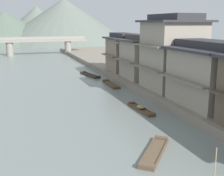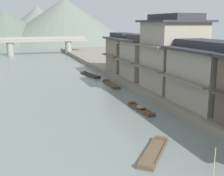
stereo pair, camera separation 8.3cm
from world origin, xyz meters
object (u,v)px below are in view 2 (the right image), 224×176
at_px(boat_moored_third, 90,75).
at_px(house_waterfront_far, 144,57).
at_px(boat_moored_nearest, 111,84).
at_px(house_waterfront_end, 123,52).
at_px(boat_moored_far, 154,152).
at_px(house_waterfront_narrow, 173,53).
at_px(stone_bridge, 40,43).
at_px(boat_moored_second, 141,109).
at_px(house_waterfront_tall, 210,74).

relative_size(boat_moored_third, house_waterfront_far, 0.87).
bearing_deg(boat_moored_nearest, house_waterfront_end, 57.31).
xyz_separation_m(boat_moored_far, house_waterfront_end, (8.45, 28.47, 3.75)).
relative_size(house_waterfront_narrow, stone_bridge, 0.34).
distance_m(boat_moored_second, boat_moored_third, 20.51).
bearing_deg(house_waterfront_far, house_waterfront_tall, -89.84).
bearing_deg(boat_moored_nearest, boat_moored_far, -100.89).
bearing_deg(house_waterfront_end, house_waterfront_far, -85.15).
bearing_deg(stone_bridge, boat_moored_third, -82.09).
relative_size(boat_moored_nearest, house_waterfront_end, 0.87).
height_order(house_waterfront_tall, house_waterfront_far, same).
relative_size(boat_moored_third, house_waterfront_end, 0.91).
xyz_separation_m(boat_moored_third, stone_bridge, (-4.91, 35.32, 3.06)).
distance_m(house_waterfront_far, stone_bridge, 45.03).
relative_size(boat_moored_second, house_waterfront_tall, 0.57).
xyz_separation_m(boat_moored_far, stone_bridge, (-1.65, 65.25, 3.07)).
bearing_deg(stone_bridge, house_waterfront_end, -74.64).
bearing_deg(boat_moored_nearest, stone_bridge, 97.69).
bearing_deg(stone_bridge, house_waterfront_narrow, -78.04).
bearing_deg(boat_moored_far, boat_moored_third, 83.79).
xyz_separation_m(boat_moored_far, house_waterfront_narrow, (9.21, 13.97, 5.04)).
distance_m(boat_moored_third, house_waterfront_tall, 24.29).
bearing_deg(boat_moored_third, stone_bridge, 97.91).
distance_m(boat_moored_nearest, house_waterfront_far, 6.12).
bearing_deg(house_waterfront_far, house_waterfront_end, 94.85).
bearing_deg(boat_moored_second, house_waterfront_far, 64.27).
relative_size(boat_moored_nearest, boat_moored_far, 1.24).
bearing_deg(boat_moored_third, house_waterfront_end, -15.68).
relative_size(house_waterfront_tall, stone_bridge, 0.32).
xyz_separation_m(house_waterfront_narrow, stone_bridge, (-10.86, 51.28, -1.97)).
relative_size(boat_moored_nearest, stone_bridge, 0.22).
distance_m(house_waterfront_tall, house_waterfront_narrow, 7.44).
bearing_deg(house_waterfront_tall, house_waterfront_end, 91.66).
height_order(house_waterfront_narrow, stone_bridge, house_waterfront_narrow).
xyz_separation_m(house_waterfront_tall, house_waterfront_far, (-0.04, 14.87, 0.01)).
bearing_deg(house_waterfront_narrow, stone_bridge, 101.96).
height_order(boat_moored_third, house_waterfront_narrow, house_waterfront_narrow).
distance_m(boat_moored_nearest, house_waterfront_end, 8.70).
xyz_separation_m(boat_moored_far, house_waterfront_far, (9.04, 21.51, 3.74)).
bearing_deg(house_waterfront_far, house_waterfront_narrow, -88.69).
distance_m(house_waterfront_tall, house_waterfront_far, 14.87).
relative_size(boat_moored_second, house_waterfront_far, 0.69).
relative_size(house_waterfront_end, stone_bridge, 0.25).
distance_m(boat_moored_third, house_waterfront_end, 6.56).
xyz_separation_m(boat_moored_nearest, stone_bridge, (-5.86, 43.39, 3.07)).
relative_size(boat_moored_far, house_waterfront_narrow, 0.51).
bearing_deg(boat_moored_far, boat_moored_second, 71.19).
relative_size(boat_moored_nearest, boat_moored_second, 1.19).
bearing_deg(stone_bridge, boat_moored_far, -88.55).
relative_size(house_waterfront_narrow, house_waterfront_far, 1.31).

